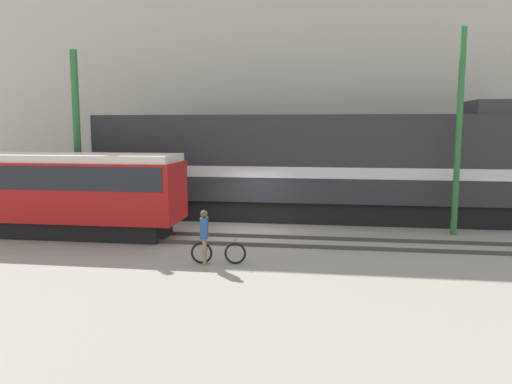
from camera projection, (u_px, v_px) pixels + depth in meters
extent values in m
plane|color=#9E998C|center=(249.00, 233.00, 20.77)|extent=(120.00, 120.00, 0.00)
cube|color=#47423D|center=(239.00, 244.00, 18.46)|extent=(60.00, 0.07, 0.14)
cube|color=#47423D|center=(245.00, 236.00, 19.86)|extent=(60.00, 0.07, 0.14)
cube|color=#47423D|center=(258.00, 219.00, 23.32)|extent=(60.00, 0.07, 0.14)
cube|color=#47423D|center=(262.00, 214.00, 24.73)|extent=(60.00, 0.07, 0.14)
cube|color=beige|center=(277.00, 79.00, 30.18)|extent=(43.51, 6.00, 14.50)
cube|color=black|center=(308.00, 209.00, 23.63)|extent=(18.45, 2.55, 1.00)
cube|color=#2D2D33|center=(308.00, 157.00, 23.31)|extent=(20.05, 3.00, 3.91)
cube|color=white|center=(308.00, 170.00, 23.39)|extent=(19.65, 3.04, 0.50)
cube|color=#2D2D33|center=(505.00, 108.00, 21.77)|extent=(3.00, 2.85, 0.60)
cube|color=black|center=(63.00, 227.00, 20.20)|extent=(8.55, 2.00, 0.70)
cube|color=red|center=(61.00, 190.00, 20.00)|extent=(9.72, 2.50, 2.32)
cube|color=#1E2328|center=(61.00, 175.00, 19.92)|extent=(9.33, 2.54, 0.90)
cube|color=silver|center=(60.00, 158.00, 19.83)|extent=(9.53, 2.38, 0.30)
torus|color=black|center=(235.00, 253.00, 16.00)|extent=(0.71, 0.14, 0.70)
torus|color=black|center=(202.00, 253.00, 16.05)|extent=(0.71, 0.14, 0.70)
cylinder|color=#A5A5AD|center=(218.00, 249.00, 16.01)|extent=(0.92, 0.13, 0.04)
cylinder|color=#A5A5AD|center=(206.00, 248.00, 16.02)|extent=(0.03, 0.03, 0.32)
cylinder|color=#262626|center=(235.00, 241.00, 15.94)|extent=(0.07, 0.44, 0.02)
cylinder|color=#8C7A5B|center=(205.00, 251.00, 15.96)|extent=(0.11, 0.11, 0.87)
cylinder|color=#8C7A5B|center=(204.00, 252.00, 15.81)|extent=(0.11, 0.11, 0.87)
cube|color=#264C8C|center=(204.00, 228.00, 15.78)|extent=(0.25, 0.38, 0.67)
sphere|color=brown|center=(204.00, 214.00, 15.72)|extent=(0.24, 0.24, 0.24)
cylinder|color=#2D7238|center=(77.00, 139.00, 22.25)|extent=(0.32, 0.32, 7.71)
cylinder|color=#2D7238|center=(459.00, 133.00, 19.84)|extent=(0.24, 0.24, 8.24)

